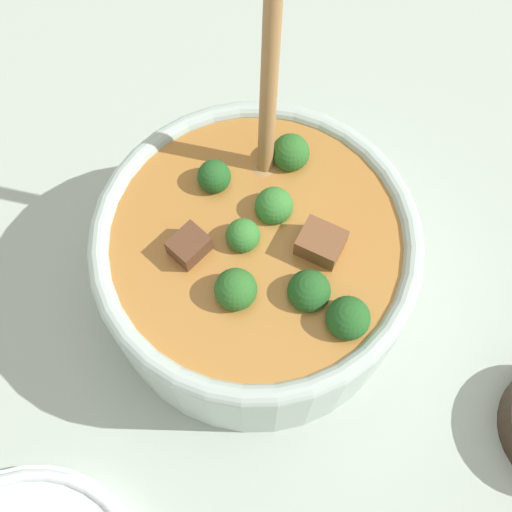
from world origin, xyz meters
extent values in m
plane|color=#ADBCAD|center=(0.00, 0.00, 0.00)|extent=(4.00, 4.00, 0.00)
cylinder|color=#B2C6BC|center=(0.00, 0.00, 0.05)|extent=(0.24, 0.24, 0.10)
torus|color=#B2C6BC|center=(0.00, 0.00, 0.10)|extent=(0.24, 0.24, 0.02)
cylinder|color=#B27533|center=(0.00, 0.00, 0.07)|extent=(0.22, 0.22, 0.05)
sphere|color=#235B23|center=(0.01, 0.06, 0.11)|extent=(0.03, 0.03, 0.03)
cylinder|color=#6B9956|center=(0.01, 0.06, 0.09)|extent=(0.01, 0.01, 0.01)
sphere|color=#2D6B28|center=(0.06, 0.03, 0.11)|extent=(0.03, 0.03, 0.03)
cylinder|color=#6B9956|center=(0.06, 0.03, 0.09)|extent=(0.01, 0.01, 0.01)
sphere|color=#387F33|center=(0.03, 0.01, 0.10)|extent=(0.03, 0.03, 0.03)
cylinder|color=#6B9956|center=(0.03, 0.01, 0.08)|extent=(0.01, 0.01, 0.01)
sphere|color=#387F33|center=(-0.01, 0.01, 0.10)|extent=(0.02, 0.02, 0.02)
cylinder|color=#6B9956|center=(-0.01, 0.01, 0.09)|extent=(0.01, 0.01, 0.01)
sphere|color=#2D6B28|center=(-0.04, -0.02, 0.11)|extent=(0.03, 0.03, 0.03)
cylinder|color=#6B9956|center=(-0.04, -0.02, 0.09)|extent=(0.01, 0.01, 0.01)
sphere|color=#235B23|center=(0.00, -0.06, 0.10)|extent=(0.03, 0.03, 0.03)
cylinder|color=#6B9956|center=(0.00, -0.06, 0.08)|extent=(0.01, 0.01, 0.01)
sphere|color=#235B23|center=(0.01, -0.09, 0.11)|extent=(0.03, 0.03, 0.03)
cylinder|color=#6B9956|center=(0.01, -0.09, 0.08)|extent=(0.01, 0.01, 0.01)
cube|color=brown|center=(0.03, -0.04, 0.10)|extent=(0.04, 0.04, 0.02)
cube|color=brown|center=(-0.04, 0.02, 0.11)|extent=(0.03, 0.02, 0.02)
ellipsoid|color=#A87A47|center=(0.04, 0.04, 0.09)|extent=(0.04, 0.03, 0.01)
cylinder|color=#A87A47|center=(0.06, 0.06, 0.20)|extent=(0.05, 0.05, 0.22)
camera|label=1|loc=(-0.13, -0.15, 0.51)|focal=45.00mm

